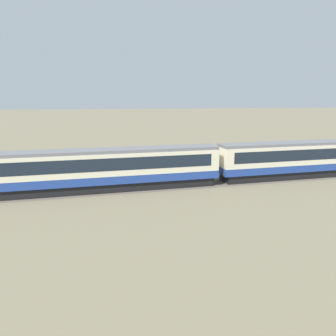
% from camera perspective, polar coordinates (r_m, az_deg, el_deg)
% --- Properties ---
extents(passenger_train, '(113.59, 2.84, 4.17)m').
position_cam_1_polar(passenger_train, '(30.29, -10.40, 0.12)').
color(passenger_train, '#234293').
rests_on(passenger_train, ground_plane).
extents(railway_track, '(175.78, 3.60, 0.04)m').
position_cam_1_polar(railway_track, '(30.89, -9.45, -4.01)').
color(railway_track, '#665B51').
rests_on(railway_track, ground_plane).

